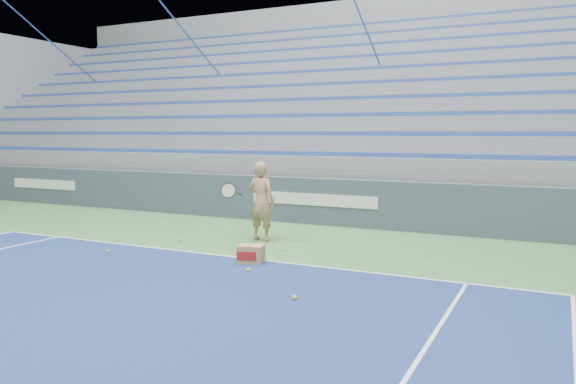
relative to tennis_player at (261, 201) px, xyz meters
name	(u,v)px	position (x,y,z in m)	size (l,w,h in m)	color
sponsor_barrier	(315,201)	(0.15, 2.41, -0.26)	(30.00, 0.32, 1.10)	#394757
bleachers	(385,127)	(0.15, 8.13, 1.55)	(31.00, 9.15, 7.30)	gray
tennis_player	(261,201)	(0.00, 0.00, 0.00)	(0.92, 0.84, 1.61)	tan
ball_box	(251,254)	(0.81, -1.83, -0.65)	(0.48, 0.42, 0.31)	#A98452
tennis_ball_0	(108,251)	(-1.94, -2.28, -0.77)	(0.07, 0.07, 0.07)	#C3DB2C
tennis_ball_1	(295,298)	(2.36, -3.38, -0.77)	(0.07, 0.07, 0.07)	#C3DB2C
tennis_ball_2	(248,270)	(1.06, -2.36, -0.77)	(0.07, 0.07, 0.07)	#C3DB2C
tennis_ball_3	(180,241)	(-1.36, -0.88, -0.77)	(0.07, 0.07, 0.07)	#C3DB2C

